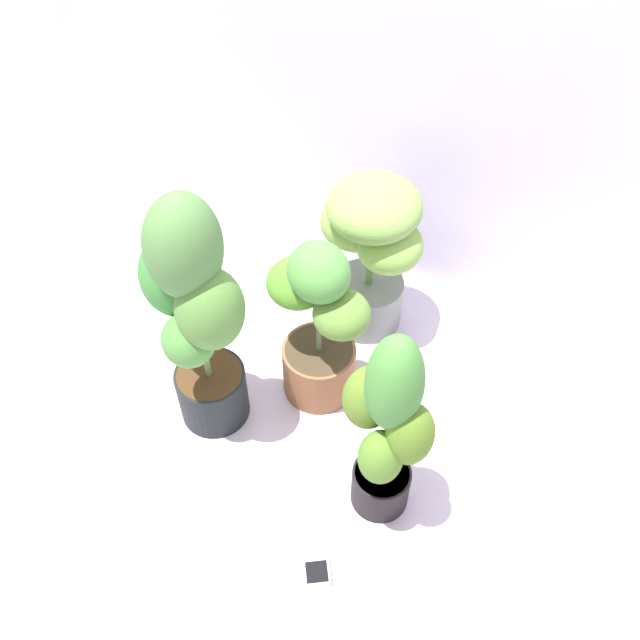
% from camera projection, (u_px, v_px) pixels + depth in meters
% --- Properties ---
extents(ground_plane, '(8.00, 8.00, 0.00)m').
position_uv_depth(ground_plane, '(304.00, 424.00, 2.37)').
color(ground_plane, silver).
rests_on(ground_plane, ground).
extents(mylar_back_wall, '(3.20, 0.01, 2.00)m').
position_uv_depth(mylar_back_wall, '(430.00, 37.00, 2.12)').
color(mylar_back_wall, silver).
rests_on(mylar_back_wall, ground).
extents(potted_plant_back_center, '(0.46, 0.38, 0.65)m').
position_uv_depth(potted_plant_back_center, '(371.00, 243.00, 2.40)').
color(potted_plant_back_center, gray).
rests_on(potted_plant_back_center, ground).
extents(potted_plant_front_right, '(0.31, 0.27, 0.78)m').
position_uv_depth(potted_plant_front_right, '(387.00, 427.00, 1.87)').
color(potted_plant_front_right, black).
rests_on(potted_plant_front_right, ground).
extents(potted_plant_center, '(0.43, 0.30, 0.67)m').
position_uv_depth(potted_plant_center, '(318.00, 325.00, 2.23)').
color(potted_plant_center, brown).
rests_on(potted_plant_center, ground).
extents(potted_plant_front_left, '(0.36, 0.28, 0.94)m').
position_uv_depth(potted_plant_front_left, '(195.00, 311.00, 2.01)').
color(potted_plant_front_left, black).
rests_on(potted_plant_front_left, ground).
extents(hygrometer_box, '(0.11, 0.11, 0.03)m').
position_uv_depth(hygrometer_box, '(317.00, 573.00, 2.02)').
color(hygrometer_box, white).
rests_on(hygrometer_box, ground).
extents(nutrient_bottle, '(0.08, 0.08, 0.24)m').
position_uv_depth(nutrient_bottle, '(198.00, 302.00, 2.59)').
color(nutrient_bottle, white).
rests_on(nutrient_bottle, ground).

